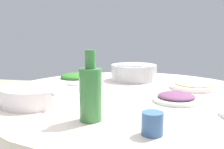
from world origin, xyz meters
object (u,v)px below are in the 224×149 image
Objects in this scene: rice_bowl at (134,72)px; dish_noodles at (193,85)px; dish_greens at (75,78)px; tea_cup_near at (124,69)px; round_dining_table at (131,115)px; dish_eggplant at (176,98)px; tea_cup_far at (152,123)px; soup_bowl at (35,96)px; green_bottle at (91,93)px.

dish_noodles is at bearing -118.56° from rice_bowl.
dish_greens is 0.46m from tea_cup_near.
round_dining_table is 5.61× the size of dish_noodles.
round_dining_table is 0.27m from dish_eggplant.
tea_cup_far is (-0.86, -0.15, -0.02)m from rice_bowl.
green_bottle is at bearing -117.97° from soup_bowl.
rice_bowl is 1.18× the size of green_bottle.
green_bottle is (-0.78, 0.06, 0.05)m from rice_bowl.
dish_noodles is at bearing -94.27° from dish_greens.
green_bottle reaches higher than dish_noodles.
soup_bowl is at bearing 164.58° from tea_cup_near.
rice_bowl is at bearing -29.06° from soup_bowl.
tea_cup_far is at bearing -112.23° from green_bottle.
tea_cup_near reaches higher than dish_noodles.
dish_greens is 3.06× the size of tea_cup_near.
dish_noodles is 0.72m from green_bottle.
dish_eggplant is at bearing -153.31° from rice_bowl.
dish_greens is (0.22, 0.36, 0.13)m from round_dining_table.
dish_eggplant reaches higher than round_dining_table.
round_dining_table is 0.39m from rice_bowl.
rice_bowl reaches higher than round_dining_table.
rice_bowl is 1.05× the size of soup_bowl.
green_bottle reaches higher than round_dining_table.
green_bottle is 3.28× the size of tea_cup_near.
soup_bowl reaches higher than dish_noodles.
tea_cup_near is at bearing 12.70° from tea_cup_far.
rice_bowl is at bearing -68.37° from dish_greens.
green_bottle reaches higher than rice_bowl.
rice_bowl is at bearing -158.70° from tea_cup_near.
soup_bowl is (-0.27, 0.37, 0.14)m from round_dining_table.
dish_greens is 0.70m from green_bottle.
dish_eggplant is 0.40m from tea_cup_far.
rice_bowl is at bearing 61.44° from dish_noodles.
green_bottle is 0.24m from tea_cup_far.
rice_bowl reaches higher than tea_cup_far.
dish_greens reaches higher than round_dining_table.
dish_eggplant is 0.88× the size of dish_greens.
green_bottle is at bearing 146.05° from dish_noodles.
dish_eggplant is (-0.47, -0.24, -0.03)m from rice_bowl.
tea_cup_near is (0.89, -0.24, -0.00)m from soup_bowl.
dish_noodles is (0.17, -0.31, 0.13)m from round_dining_table.
rice_bowl is 4.14× the size of tea_cup_far.
round_dining_table is at bearing -11.61° from green_bottle.
tea_cup_far reaches higher than round_dining_table.
rice_bowl is 0.28m from tea_cup_near.
dish_eggplant is 0.81× the size of dish_noodles.
soup_bowl is 3.69× the size of tea_cup_near.
round_dining_table is 6.09× the size of dish_greens.
dish_greens is at bearing 111.63° from rice_bowl.
dish_eggplant is (0.15, -0.58, -0.02)m from soup_bowl.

